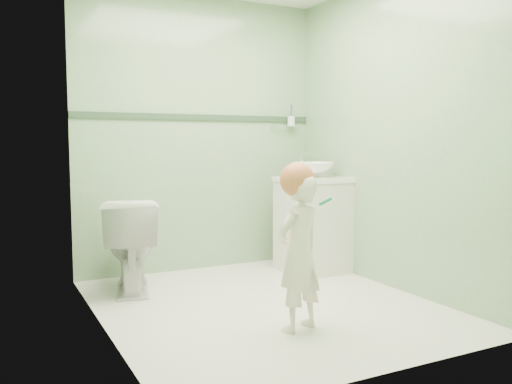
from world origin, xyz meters
TOP-DOWN VIEW (x-y plane):
  - ground at (0.00, 0.00)m, footprint 2.50×2.50m
  - room_shell at (0.00, 0.00)m, footprint 2.50×2.54m
  - trim_stripe at (0.00, 1.24)m, footprint 2.20×0.02m
  - vanity at (0.84, 0.70)m, footprint 0.52×0.50m
  - counter at (0.84, 0.70)m, footprint 0.54×0.52m
  - basin at (0.84, 0.70)m, footprint 0.37×0.37m
  - faucet at (0.84, 0.89)m, footprint 0.03×0.13m
  - cup_holder at (0.89, 1.18)m, footprint 0.26×0.07m
  - toilet at (-0.74, 0.80)m, footprint 0.56×0.78m
  - toddler at (-0.05, -0.52)m, footprint 0.40×0.33m
  - hair_cap at (-0.05, -0.50)m, footprint 0.21×0.21m
  - teal_toothbrush at (0.06, -0.61)m, footprint 0.10×0.14m

SIDE VIEW (x-z plane):
  - ground at x=0.00m, z-range 0.00..0.00m
  - toilet at x=-0.74m, z-range 0.00..0.72m
  - vanity at x=0.84m, z-range 0.00..0.80m
  - toddler at x=-0.05m, z-range 0.00..0.94m
  - teal_toothbrush at x=0.06m, z-range 0.75..0.83m
  - counter at x=0.84m, z-range 0.79..0.83m
  - basin at x=0.84m, z-range 0.83..0.96m
  - hair_cap at x=-0.05m, z-range 0.80..1.01m
  - faucet at x=0.84m, z-range 0.88..1.06m
  - room_shell at x=0.00m, z-range 0.00..2.40m
  - cup_holder at x=0.89m, z-range 1.22..1.43m
  - trim_stripe at x=0.00m, z-range 1.33..1.38m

